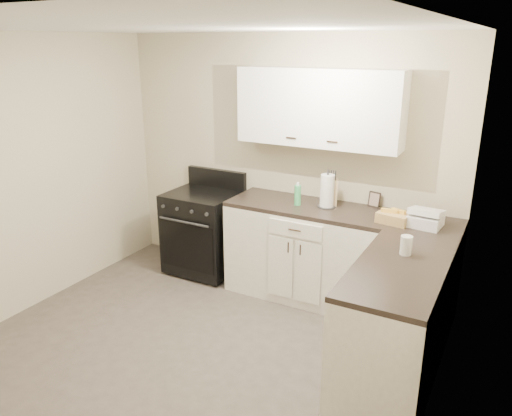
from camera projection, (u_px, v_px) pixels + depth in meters
The scene contains 20 objects.
floor at pixel (182, 362), 3.95m from camera, with size 3.60×3.60×0.00m, color #473F38.
ceiling at pixel (163, 27), 3.16m from camera, with size 3.60×3.60×0.00m, color white.
wall_back at pixel (283, 162), 5.05m from camera, with size 3.60×3.60×0.00m, color beige.
wall_right at pixel (437, 264), 2.74m from camera, with size 3.60×3.60×0.00m, color beige.
wall_left at pixel (9, 181), 4.37m from camera, with size 3.60×3.60×0.00m, color beige.
base_cabinets_back at pixel (307, 253), 4.87m from camera, with size 1.55×0.60×0.90m, color white.
base_cabinets_right at pixel (403, 310), 3.84m from camera, with size 0.60×1.90×0.90m, color white.
countertop_back at pixel (309, 208), 4.72m from camera, with size 1.55×0.60×0.04m, color black.
countertop_right at pixel (409, 254), 3.69m from camera, with size 0.60×1.90×0.04m, color black.
upper_cabinets at pixel (319, 108), 4.55m from camera, with size 1.55×0.30×0.70m, color white.
stove at pixel (203, 232), 5.39m from camera, with size 0.72×0.61×0.87m, color black.
knife_block at pixel (331, 193), 4.68m from camera, with size 0.11×0.10×0.25m, color tan.
paper_towel at pixel (327, 191), 4.62m from camera, with size 0.13×0.13×0.31m, color white.
soap_bottle at pixel (298, 195), 4.70m from camera, with size 0.06×0.06×0.19m, color #44B363.
picture_frame at pixel (374, 199), 4.66m from camera, with size 0.11×0.02×0.14m, color black.
wicker_basket at pixel (394, 218), 4.25m from camera, with size 0.26×0.18×0.09m, color tan.
countertop_grill at pixel (425, 221), 4.17m from camera, with size 0.26×0.24×0.10m, color white.
glass_jar at pixel (406, 245), 3.61m from camera, with size 0.09×0.09×0.14m, color silver.
oven_mitt_near at pixel (342, 329), 3.56m from camera, with size 0.02×0.16×0.27m, color black.
oven_mitt_far at pixel (357, 300), 3.82m from camera, with size 0.02×0.16×0.27m, color black.
Camera 1 is at (2.12, -2.67, 2.41)m, focal length 35.00 mm.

